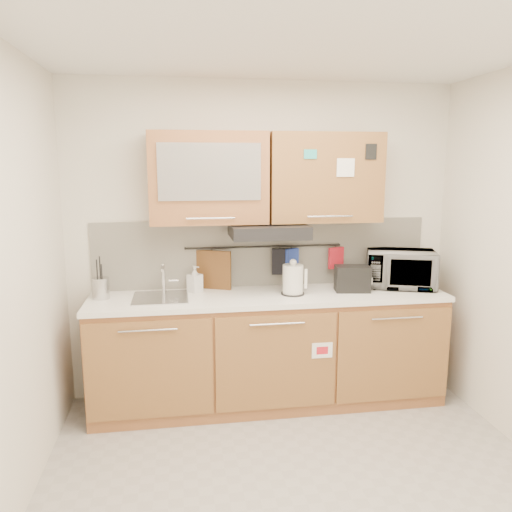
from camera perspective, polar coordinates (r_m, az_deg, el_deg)
name	(u,v)px	position (r m, az deg, el deg)	size (l,w,h in m)	color
floor	(304,495)	(3.30, 5.56, -25.53)	(3.20, 3.20, 0.00)	#9E9993
ceiling	(314,29)	(2.75, 6.61, 24.33)	(3.20, 3.20, 0.00)	white
wall_back	(263,241)	(4.19, 0.81, 1.73)	(3.20, 3.20, 0.00)	silver
base_cabinet	(269,355)	(4.13, 1.50, -11.29)	(2.80, 0.64, 0.88)	#9D6537
countertop	(269,297)	(3.97, 1.54, -4.67)	(2.82, 0.62, 0.04)	white
backsplash	(263,253)	(4.19, 0.83, 0.35)	(2.80, 0.02, 0.56)	silver
upper_cabinets	(266,178)	(3.96, 1.19, 8.93)	(1.82, 0.37, 0.70)	#9D6537
range_hood	(268,231)	(3.93, 1.42, 2.90)	(0.60, 0.46, 0.10)	black
sink	(161,297)	(3.93, -10.83, -4.67)	(0.42, 0.40, 0.26)	silver
utensil_rail	(264,247)	(4.15, 0.92, 1.08)	(0.02, 0.02, 1.30)	black
utensil_crock	(101,288)	(4.00, -17.33, -3.50)	(0.15, 0.15, 0.33)	#B8B8BD
kettle	(293,280)	(3.95, 4.26, -2.78)	(0.21, 0.20, 0.29)	silver
toaster	(352,278)	(4.11, 10.96, -2.52)	(0.30, 0.21, 0.21)	black
microwave	(401,269)	(4.34, 16.19, -1.43)	(0.55, 0.37, 0.31)	#999999
soap_bottle	(195,279)	(4.04, -7.01, -2.61)	(0.10, 0.10, 0.21)	#999999
cutting_board	(212,274)	(4.12, -5.02, -2.10)	(0.32, 0.02, 0.39)	brown
oven_mitt	(291,261)	(4.20, 4.07, -0.59)	(0.13, 0.03, 0.21)	#213798
dark_pouch	(280,262)	(4.18, 2.77, -0.65)	(0.14, 0.04, 0.22)	black
pot_holder	(336,258)	(4.30, 9.13, -0.21)	(0.15, 0.02, 0.18)	#AD1724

